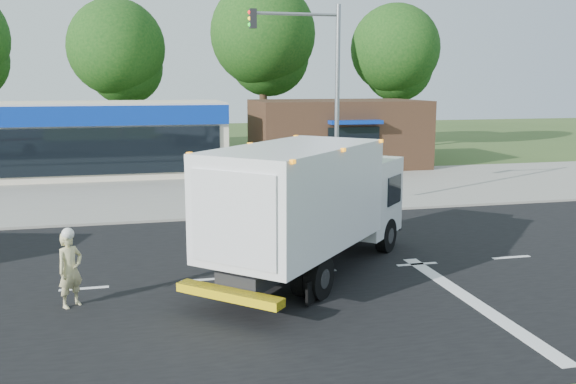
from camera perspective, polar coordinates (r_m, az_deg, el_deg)
name	(u,v)px	position (r m, az deg, el deg)	size (l,w,h in m)	color
ground	(315,272)	(16.73, 2.55, -7.51)	(120.00, 120.00, 0.00)	#385123
road_asphalt	(315,272)	(16.73, 2.55, -7.49)	(60.00, 14.00, 0.02)	black
sidewalk	(260,209)	(24.45, -2.67, -1.63)	(60.00, 2.40, 0.12)	gray
parking_apron	(238,187)	(30.08, -4.70, 0.51)	(60.00, 9.00, 0.02)	gray
lane_markings	(380,284)	(15.93, 8.62, -8.48)	(55.20, 7.00, 0.01)	silver
ems_box_truck	(310,199)	(16.12, 2.11, -0.66)	(7.25, 7.58, 3.56)	black
emergency_worker	(70,268)	(14.86, -19.72, -6.74)	(0.76, 0.74, 1.87)	#C8BE85
retail_strip_mall	(58,139)	(35.69, -20.72, 4.66)	(18.00, 6.20, 4.00)	beige
brown_storefront	(337,133)	(37.21, 4.62, 5.48)	(10.00, 6.70, 4.00)	#382316
traffic_signal_pole	(321,86)	(23.88, 3.14, 9.84)	(3.51, 0.25, 8.00)	gray
background_trees	(194,48)	(43.68, -8.83, 13.17)	(36.77, 7.39, 12.10)	#332114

